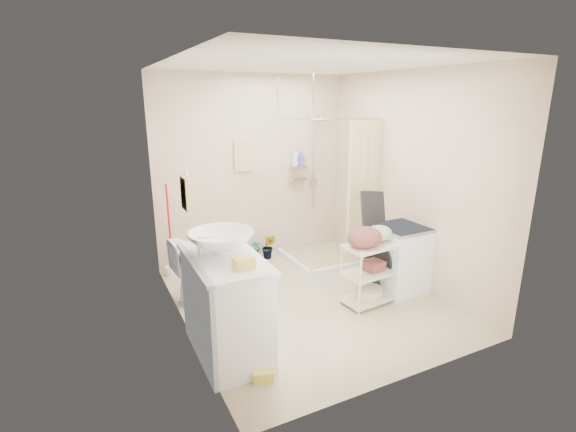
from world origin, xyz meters
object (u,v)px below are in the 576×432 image
object	(u,v)px
washing_machine	(400,258)
vanity	(226,305)
laundry_rack	(370,268)
toilet	(205,269)

from	to	relation	value
washing_machine	vanity	bearing A→B (deg)	-172.32
vanity	laundry_rack	size ratio (longest dim) A/B	1.27
vanity	toilet	size ratio (longest dim) A/B	1.43
vanity	washing_machine	bearing A→B (deg)	8.67
vanity	laundry_rack	bearing A→B (deg)	7.15
toilet	washing_machine	size ratio (longest dim) A/B	0.93
vanity	laundry_rack	xyz separation A→B (m)	(1.76, 0.21, -0.05)
toilet	washing_machine	xyz separation A→B (m)	(2.18, -0.79, 0.03)
vanity	washing_machine	distance (m)	2.32
vanity	toilet	world-z (taller)	vanity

